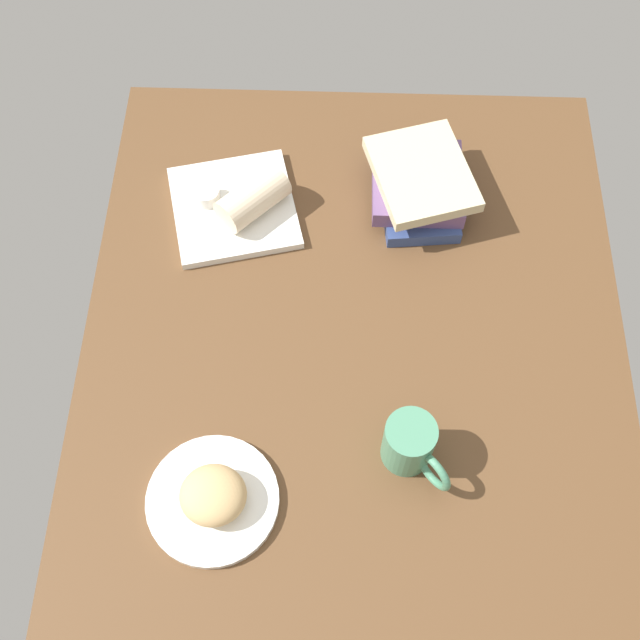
{
  "coord_description": "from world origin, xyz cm",
  "views": [
    {
      "loc": [
        -58.86,
        3.79,
        122.84
      ],
      "look_at": [
        2.29,
        5.72,
        7.0
      ],
      "focal_mm": 44.99,
      "sensor_mm": 36.0,
      "label": 1
    }
  ],
  "objects_px": {
    "square_plate": "(234,208)",
    "sauce_cup": "(207,195)",
    "breakfast_wrap": "(253,199)",
    "coffee_mug": "(411,445)",
    "round_plate": "(213,500)",
    "scone_pastry": "(213,495)",
    "book_stack": "(419,183)"
  },
  "relations": [
    {
      "from": "scone_pastry",
      "to": "square_plate",
      "type": "height_order",
      "value": "scone_pastry"
    },
    {
      "from": "round_plate",
      "to": "book_stack",
      "type": "distance_m",
      "value": 0.65
    },
    {
      "from": "sauce_cup",
      "to": "book_stack",
      "type": "relative_size",
      "value": 0.2
    },
    {
      "from": "square_plate",
      "to": "breakfast_wrap",
      "type": "distance_m",
      "value": 0.06
    },
    {
      "from": "round_plate",
      "to": "breakfast_wrap",
      "type": "bearing_deg",
      "value": -2.83
    },
    {
      "from": "coffee_mug",
      "to": "round_plate",
      "type": "bearing_deg",
      "value": 105.47
    },
    {
      "from": "round_plate",
      "to": "sauce_cup",
      "type": "xyz_separation_m",
      "value": [
        0.54,
        0.06,
        0.02
      ]
    },
    {
      "from": "round_plate",
      "to": "coffee_mug",
      "type": "xyz_separation_m",
      "value": [
        0.08,
        -0.29,
        0.04
      ]
    },
    {
      "from": "coffee_mug",
      "to": "sauce_cup",
      "type": "bearing_deg",
      "value": 37.27
    },
    {
      "from": "breakfast_wrap",
      "to": "book_stack",
      "type": "relative_size",
      "value": 0.55
    },
    {
      "from": "round_plate",
      "to": "sauce_cup",
      "type": "relative_size",
      "value": 4.33
    },
    {
      "from": "square_plate",
      "to": "sauce_cup",
      "type": "bearing_deg",
      "value": 77.49
    },
    {
      "from": "breakfast_wrap",
      "to": "round_plate",
      "type": "bearing_deg",
      "value": -47.67
    },
    {
      "from": "sauce_cup",
      "to": "breakfast_wrap",
      "type": "height_order",
      "value": "breakfast_wrap"
    },
    {
      "from": "round_plate",
      "to": "breakfast_wrap",
      "type": "xyz_separation_m",
      "value": [
        0.52,
        -0.03,
        0.04
      ]
    },
    {
      "from": "sauce_cup",
      "to": "breakfast_wrap",
      "type": "distance_m",
      "value": 0.09
    },
    {
      "from": "breakfast_wrap",
      "to": "coffee_mug",
      "type": "distance_m",
      "value": 0.52
    },
    {
      "from": "breakfast_wrap",
      "to": "coffee_mug",
      "type": "height_order",
      "value": "coffee_mug"
    },
    {
      "from": "square_plate",
      "to": "breakfast_wrap",
      "type": "xyz_separation_m",
      "value": [
        -0.01,
        -0.04,
        0.04
      ]
    },
    {
      "from": "round_plate",
      "to": "square_plate",
      "type": "relative_size",
      "value": 0.93
    },
    {
      "from": "scone_pastry",
      "to": "breakfast_wrap",
      "type": "xyz_separation_m",
      "value": [
        0.53,
        -0.02,
        0.01
      ]
    },
    {
      "from": "round_plate",
      "to": "book_stack",
      "type": "xyz_separation_m",
      "value": [
        0.57,
        -0.32,
        0.04
      ]
    },
    {
      "from": "square_plate",
      "to": "book_stack",
      "type": "bearing_deg",
      "value": -83.58
    },
    {
      "from": "breakfast_wrap",
      "to": "coffee_mug",
      "type": "bearing_deg",
      "value": -13.79
    },
    {
      "from": "square_plate",
      "to": "coffee_mug",
      "type": "xyz_separation_m",
      "value": [
        -0.45,
        -0.3,
        0.04
      ]
    },
    {
      "from": "book_stack",
      "to": "coffee_mug",
      "type": "xyz_separation_m",
      "value": [
        -0.49,
        0.02,
        0.01
      ]
    },
    {
      "from": "book_stack",
      "to": "square_plate",
      "type": "bearing_deg",
      "value": 96.42
    },
    {
      "from": "scone_pastry",
      "to": "sauce_cup",
      "type": "bearing_deg",
      "value": 6.65
    },
    {
      "from": "round_plate",
      "to": "book_stack",
      "type": "relative_size",
      "value": 0.86
    },
    {
      "from": "square_plate",
      "to": "breakfast_wrap",
      "type": "bearing_deg",
      "value": -102.51
    },
    {
      "from": "square_plate",
      "to": "book_stack",
      "type": "distance_m",
      "value": 0.33
    },
    {
      "from": "round_plate",
      "to": "scone_pastry",
      "type": "height_order",
      "value": "scone_pastry"
    }
  ]
}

